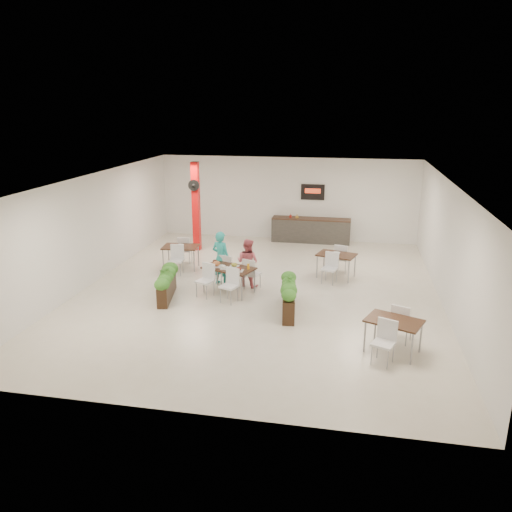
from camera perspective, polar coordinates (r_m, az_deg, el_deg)
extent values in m
plane|color=beige|center=(14.30, 0.31, -4.07)|extent=(12.00, 12.00, 0.00)
cube|color=white|center=(19.60, 3.55, 6.55)|extent=(10.00, 0.10, 3.20)
cube|color=white|center=(8.32, -7.35, -8.32)|extent=(10.00, 0.10, 3.20)
cube|color=white|center=(15.49, -18.20, 2.93)|extent=(0.10, 12.00, 3.20)
cube|color=white|center=(13.83, 21.14, 1.00)|extent=(0.10, 12.00, 3.20)
cube|color=white|center=(13.49, 0.33, 8.73)|extent=(10.00, 12.00, 0.04)
cube|color=red|center=(18.12, -6.86, 5.61)|extent=(0.25, 0.25, 3.20)
cylinder|color=black|center=(17.82, -7.12, 8.01)|extent=(0.40, 0.06, 0.40)
sphere|color=black|center=(17.78, -7.16, 7.99)|extent=(0.12, 0.12, 0.12)
cube|color=#2E2C29|center=(19.40, 6.29, 2.90)|extent=(3.00, 0.60, 0.90)
cube|color=black|center=(19.30, 6.33, 4.25)|extent=(3.00, 0.62, 0.04)
cube|color=black|center=(19.41, 6.50, 7.27)|extent=(0.90, 0.04, 0.60)
cube|color=red|center=(19.37, 6.50, 7.40)|extent=(0.60, 0.02, 0.18)
imported|color=maroon|center=(19.35, 3.98, 4.70)|extent=(0.09, 0.09, 0.19)
imported|color=gold|center=(19.32, 4.71, 4.63)|extent=(0.13, 0.13, 0.17)
cube|color=black|center=(14.00, -3.12, -1.39)|extent=(1.59, 1.23, 0.04)
cylinder|color=gray|center=(14.22, -6.00, -2.77)|extent=(0.04, 0.04, 0.71)
cylinder|color=gray|center=(13.53, -1.64, -3.72)|extent=(0.04, 0.04, 0.71)
cylinder|color=gray|center=(14.73, -4.43, -2.01)|extent=(0.04, 0.04, 0.71)
cylinder|color=gray|center=(14.07, -0.15, -2.88)|extent=(0.04, 0.04, 0.71)
cube|color=white|center=(14.78, -3.10, -1.54)|extent=(0.54, 0.54, 0.05)
cube|color=white|center=(14.55, -3.53, -0.81)|extent=(0.41, 0.18, 0.45)
cylinder|color=gray|center=(14.90, -2.18, -2.32)|extent=(0.02, 0.02, 0.43)
cylinder|color=gray|center=(15.08, -3.26, -2.10)|extent=(0.02, 0.02, 0.43)
cylinder|color=gray|center=(14.63, -2.90, -2.70)|extent=(0.02, 0.02, 0.43)
cylinder|color=gray|center=(14.81, -4.00, -2.47)|extent=(0.02, 0.02, 0.43)
cube|color=white|center=(14.37, -0.44, -2.06)|extent=(0.54, 0.54, 0.05)
cube|color=white|center=(14.13, -0.84, -1.31)|extent=(0.41, 0.18, 0.45)
cylinder|color=gray|center=(14.50, 0.48, -2.86)|extent=(0.02, 0.02, 0.43)
cylinder|color=gray|center=(14.67, -0.66, -2.63)|extent=(0.02, 0.02, 0.43)
cylinder|color=gray|center=(14.23, -0.21, -3.26)|extent=(0.02, 0.02, 0.43)
cylinder|color=gray|center=(14.39, -1.37, -3.02)|extent=(0.02, 0.02, 0.43)
cube|color=white|center=(13.85, -5.86, -2.88)|extent=(0.54, 0.54, 0.05)
cube|color=white|center=(13.91, -5.42, -1.69)|extent=(0.41, 0.18, 0.45)
cylinder|color=gray|center=(13.91, -6.81, -3.87)|extent=(0.02, 0.02, 0.43)
cylinder|color=gray|center=(13.71, -5.68, -4.14)|extent=(0.02, 0.02, 0.43)
cylinder|color=gray|center=(14.16, -5.98, -3.46)|extent=(0.02, 0.02, 0.43)
cylinder|color=gray|center=(13.97, -4.85, -3.71)|extent=(0.02, 0.02, 0.43)
cube|color=white|center=(13.42, -3.10, -3.49)|extent=(0.54, 0.54, 0.05)
cube|color=white|center=(13.48, -2.67, -2.25)|extent=(0.41, 0.18, 0.45)
cylinder|color=gray|center=(13.46, -4.09, -4.51)|extent=(0.02, 0.02, 0.43)
cylinder|color=gray|center=(13.28, -2.88, -4.79)|extent=(0.02, 0.02, 0.43)
cylinder|color=gray|center=(13.72, -3.28, -4.07)|extent=(0.02, 0.02, 0.43)
cylinder|color=gray|center=(13.54, -2.09, -4.34)|extent=(0.02, 0.02, 0.43)
cube|color=white|center=(14.11, -4.53, -1.16)|extent=(0.38, 0.38, 0.01)
ellipsoid|color=#964125|center=(14.08, -4.53, -0.87)|extent=(0.22, 0.22, 0.13)
cube|color=white|center=(14.04, -2.51, -1.21)|extent=(0.33, 0.33, 0.01)
ellipsoid|color=orange|center=(14.02, -2.51, -0.97)|extent=(0.18, 0.18, 0.11)
cube|color=white|center=(13.69, -2.01, -1.68)|extent=(0.33, 0.33, 0.01)
ellipsoid|color=#551511|center=(13.67, -2.01, -1.46)|extent=(0.16, 0.16, 0.10)
cube|color=white|center=(13.88, -3.70, -1.44)|extent=(0.23, 0.23, 0.01)
ellipsoid|color=white|center=(13.87, -3.71, -1.27)|extent=(0.12, 0.12, 0.07)
cylinder|color=#F2A219|center=(13.81, -0.88, -1.21)|extent=(0.07, 0.07, 0.15)
imported|color=brown|center=(14.36, -4.72, -0.66)|extent=(0.12, 0.12, 0.10)
imported|color=#27ACA7|center=(14.68, -4.03, -0.23)|extent=(0.68, 0.56, 1.61)
imported|color=#DA616D|center=(14.53, -0.97, -0.75)|extent=(0.83, 0.74, 1.42)
cube|color=black|center=(13.96, -10.15, -3.69)|extent=(0.58, 1.66, 0.54)
ellipsoid|color=#245B1A|center=(13.21, -10.72, -3.11)|extent=(0.40, 0.40, 0.32)
ellipsoid|color=#245B1A|center=(13.52, -10.47, -2.63)|extent=(0.40, 0.40, 0.32)
ellipsoid|color=#245B1A|center=(13.83, -10.24, -2.16)|extent=(0.40, 0.40, 0.32)
ellipsoid|color=#245B1A|center=(14.14, -10.01, -1.72)|extent=(0.40, 0.40, 0.32)
ellipsoid|color=#245B1A|center=(14.45, -9.80, -1.30)|extent=(0.40, 0.40, 0.32)
imported|color=#245B1A|center=(13.81, -10.25, -1.94)|extent=(0.32, 0.28, 0.35)
cube|color=black|center=(12.87, 3.73, -5.14)|extent=(0.52, 1.81, 0.59)
ellipsoid|color=#245B1A|center=(12.03, 3.77, -4.63)|extent=(0.40, 0.40, 0.32)
ellipsoid|color=#245B1A|center=(12.37, 3.77, -4.00)|extent=(0.40, 0.40, 0.32)
ellipsoid|color=#245B1A|center=(12.72, 3.77, -3.40)|extent=(0.40, 0.40, 0.32)
ellipsoid|color=#245B1A|center=(13.07, 3.76, -2.83)|extent=(0.40, 0.40, 0.32)
ellipsoid|color=#245B1A|center=(13.42, 3.76, -2.30)|extent=(0.40, 0.40, 0.32)
imported|color=#245B1A|center=(12.69, 3.77, -3.09)|extent=(0.22, 0.22, 0.39)
cube|color=black|center=(16.26, -8.62, 1.06)|extent=(1.19, 0.84, 0.04)
cylinder|color=gray|center=(16.21, -10.57, -0.48)|extent=(0.04, 0.04, 0.71)
cylinder|color=gray|center=(15.95, -7.09, -0.60)|extent=(0.04, 0.04, 0.71)
cylinder|color=gray|center=(16.79, -9.96, 0.17)|extent=(0.04, 0.04, 0.71)
cylinder|color=gray|center=(16.54, -6.60, 0.06)|extent=(0.04, 0.04, 0.71)
cube|color=white|center=(16.89, -8.07, 0.70)|extent=(0.45, 0.45, 0.05)
cube|color=white|center=(16.65, -8.26, 1.34)|extent=(0.42, 0.07, 0.45)
cylinder|color=gray|center=(17.08, -7.35, 0.09)|extent=(0.02, 0.02, 0.43)
cylinder|color=gray|center=(17.16, -8.45, 0.12)|extent=(0.02, 0.02, 0.43)
cylinder|color=gray|center=(16.76, -7.61, -0.25)|extent=(0.02, 0.02, 0.43)
cylinder|color=gray|center=(16.84, -8.74, -0.21)|extent=(0.02, 0.02, 0.43)
cube|color=white|center=(15.78, -9.11, -0.52)|extent=(0.45, 0.45, 0.05)
cube|color=white|center=(15.89, -8.98, 0.55)|extent=(0.42, 0.07, 0.45)
cylinder|color=gray|center=(15.74, -9.83, -1.50)|extent=(0.02, 0.02, 0.43)
cylinder|color=gray|center=(15.65, -8.63, -1.54)|extent=(0.02, 0.02, 0.43)
cylinder|color=gray|center=(16.05, -9.51, -1.11)|extent=(0.02, 0.02, 0.43)
cylinder|color=gray|center=(15.97, -8.33, -1.16)|extent=(0.02, 0.02, 0.43)
imported|color=white|center=(16.24, -8.63, 1.21)|extent=(0.22, 0.22, 0.05)
cube|color=black|center=(15.42, 9.19, 0.15)|extent=(1.29, 1.04, 0.04)
cylinder|color=gray|center=(15.40, 6.97, -1.24)|extent=(0.04, 0.04, 0.71)
cylinder|color=gray|center=(15.10, 10.55, -1.78)|extent=(0.04, 0.04, 0.71)
cylinder|color=gray|center=(15.97, 7.77, -0.61)|extent=(0.04, 0.04, 0.71)
cylinder|color=gray|center=(15.68, 11.23, -1.11)|extent=(0.04, 0.04, 0.71)
cube|color=white|center=(16.05, 9.82, -0.26)|extent=(0.52, 0.52, 0.05)
cube|color=white|center=(15.80, 9.66, 0.43)|extent=(0.41, 0.16, 0.45)
cylinder|color=gray|center=(16.23, 10.54, -0.97)|extent=(0.02, 0.02, 0.43)
cylinder|color=gray|center=(16.32, 9.40, -0.81)|extent=(0.02, 0.02, 0.43)
cylinder|color=gray|center=(15.92, 10.17, -1.31)|extent=(0.02, 0.02, 0.43)
cylinder|color=gray|center=(16.01, 9.02, -1.14)|extent=(0.02, 0.02, 0.43)
cube|color=white|center=(14.96, 8.41, -1.47)|extent=(0.52, 0.52, 0.05)
cube|color=white|center=(15.05, 8.69, -0.36)|extent=(0.41, 0.16, 0.45)
cylinder|color=gray|center=(14.93, 7.54, -2.41)|extent=(0.02, 0.02, 0.43)
cylinder|color=gray|center=(14.83, 8.77, -2.61)|extent=(0.02, 0.02, 0.43)
cylinder|color=gray|center=(15.24, 7.98, -2.04)|extent=(0.02, 0.02, 0.43)
cylinder|color=gray|center=(15.14, 9.19, -2.22)|extent=(0.02, 0.02, 0.43)
imported|color=white|center=(15.40, 9.20, 0.31)|extent=(0.22, 0.22, 0.05)
cube|color=black|center=(11.06, 15.50, -7.16)|extent=(1.34, 1.13, 0.04)
cylinder|color=gray|center=(11.08, 12.31, -9.00)|extent=(0.04, 0.04, 0.71)
cylinder|color=gray|center=(10.81, 17.38, -10.10)|extent=(0.04, 0.04, 0.71)
cylinder|color=gray|center=(11.63, 13.48, -7.80)|extent=(0.04, 0.04, 0.71)
cylinder|color=gray|center=(11.37, 18.31, -8.81)|extent=(0.04, 0.04, 0.71)
cube|color=white|center=(11.70, 16.34, -7.37)|extent=(0.55, 0.55, 0.05)
cube|color=white|center=(11.43, 16.15, -6.57)|extent=(0.40, 0.20, 0.45)
cylinder|color=gray|center=(11.90, 17.28, -8.27)|extent=(0.02, 0.02, 0.43)
cylinder|color=gray|center=(11.98, 15.71, -7.94)|extent=(0.02, 0.02, 0.43)
cylinder|color=gray|center=(11.60, 16.79, -8.89)|extent=(0.02, 0.02, 0.43)
cylinder|color=gray|center=(11.69, 15.19, -8.56)|extent=(0.02, 0.02, 0.43)
cube|color=white|center=(10.65, 14.35, -9.69)|extent=(0.55, 0.55, 0.05)
cube|color=white|center=(10.71, 14.79, -8.09)|extent=(0.40, 0.20, 0.45)
cylinder|color=gray|center=(10.66, 13.07, -10.98)|extent=(0.02, 0.02, 0.43)
cylinder|color=gray|center=(10.57, 14.82, -11.38)|extent=(0.02, 0.02, 0.43)
cylinder|color=gray|center=(10.95, 13.71, -10.25)|extent=(0.02, 0.02, 0.43)
cylinder|color=gray|center=(10.86, 15.42, -10.63)|extent=(0.02, 0.02, 0.43)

